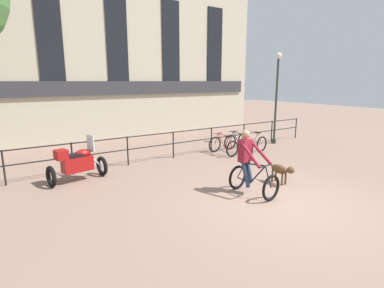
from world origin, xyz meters
name	(u,v)px	position (x,y,z in m)	size (l,w,h in m)	color
ground_plane	(279,201)	(0.00, 0.00, 0.00)	(60.00, 60.00, 0.00)	#8E7060
canal_railing	(173,140)	(0.00, 5.20, 0.71)	(15.05, 0.05, 1.05)	black
building_facade	(115,53)	(0.00, 10.99, 4.40)	(18.00, 0.72, 8.83)	#BCB299
cyclist_with_bike	(250,166)	(-0.25, 0.81, 0.76)	(0.80, 1.24, 1.70)	black
dog	(282,170)	(1.07, 0.82, 0.42)	(0.25, 1.01, 0.60)	brown
parked_motorcycle	(77,163)	(-3.79, 4.44, 0.56)	(1.76, 0.90, 1.35)	black
parked_bicycle_near_lamp	(223,146)	(1.99, 4.54, 0.36)	(0.72, 1.14, 0.86)	black
parked_bicycle_mid_left	(238,144)	(2.81, 4.54, 0.36)	(0.68, 1.12, 0.86)	black
parked_bicycle_mid_right	(252,141)	(3.62, 4.54, 0.36)	(0.78, 1.17, 0.86)	black
street_lamp	(277,94)	(5.49, 4.92, 2.38)	(0.28, 0.28, 4.23)	#2D382D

